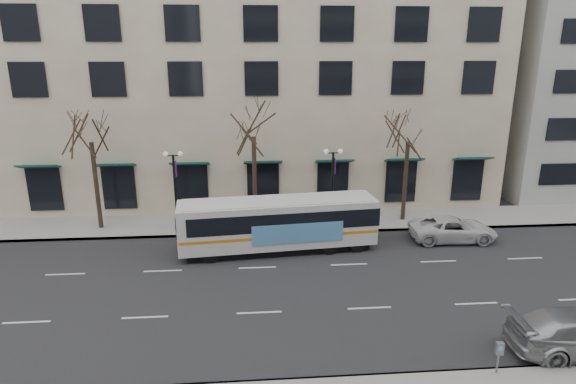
{
  "coord_description": "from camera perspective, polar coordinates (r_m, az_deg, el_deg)",
  "views": [
    {
      "loc": [
        -0.22,
        -21.31,
        11.29
      ],
      "look_at": [
        1.71,
        2.98,
        4.0
      ],
      "focal_mm": 30.0,
      "sensor_mm": 36.0,
      "label": 1
    }
  ],
  "objects": [
    {
      "name": "building_hotel",
      "position": [
        42.36,
        -7.29,
        17.48
      ],
      "size": [
        40.0,
        20.0,
        24.0
      ],
      "primitive_type": "cube",
      "color": "tan",
      "rests_on": "ground"
    },
    {
      "name": "lamp_post_right",
      "position": [
        31.11,
        5.3,
        1.02
      ],
      "size": [
        1.22,
        0.45,
        5.21
      ],
      "color": "black",
      "rests_on": "ground"
    },
    {
      "name": "pay_station",
      "position": [
        19.38,
        23.76,
        -16.87
      ],
      "size": [
        0.29,
        0.21,
        1.23
      ],
      "rotation": [
        0.0,
        0.0,
        -0.14
      ],
      "color": "gray",
      "rests_on": "sidewalk_near"
    },
    {
      "name": "tree_far_mid",
      "position": [
        30.43,
        -4.13,
        8.32
      ],
      "size": [
        3.6,
        3.6,
        8.55
      ],
      "color": "black",
      "rests_on": "ground"
    },
    {
      "name": "white_pickup",
      "position": [
        31.11,
        18.94,
        -4.15
      ],
      "size": [
        5.29,
        2.59,
        1.45
      ],
      "primitive_type": "imported",
      "rotation": [
        0.0,
        0.0,
        1.53
      ],
      "color": "silver",
      "rests_on": "ground"
    },
    {
      "name": "lamp_post_left",
      "position": [
        31.04,
        -13.21,
        0.6
      ],
      "size": [
        1.22,
        0.45,
        5.21
      ],
      "color": "black",
      "rests_on": "ground"
    },
    {
      "name": "tree_far_right",
      "position": [
        32.17,
        14.16,
        7.45
      ],
      "size": [
        3.6,
        3.6,
        8.06
      ],
      "color": "black",
      "rests_on": "ground"
    },
    {
      "name": "city_bus",
      "position": [
        27.68,
        -1.05,
        -3.68
      ],
      "size": [
        11.49,
        3.55,
        3.07
      ],
      "rotation": [
        0.0,
        0.0,
        0.1
      ],
      "color": "silver",
      "rests_on": "ground"
    },
    {
      "name": "ground",
      "position": [
        24.12,
        -3.56,
        -11.29
      ],
      "size": [
        160.0,
        160.0,
        0.0
      ],
      "primitive_type": "plane",
      "color": "black",
      "rests_on": "ground"
    },
    {
      "name": "sidewalk_far",
      "position": [
        32.74,
        4.92,
        -3.45
      ],
      "size": [
        80.0,
        4.0,
        0.15
      ],
      "primitive_type": "cube",
      "color": "gray",
      "rests_on": "ground"
    },
    {
      "name": "tree_far_left",
      "position": [
        31.99,
        -22.47,
        7.15
      ],
      "size": [
        3.6,
        3.6,
        8.34
      ],
      "color": "black",
      "rests_on": "ground"
    }
  ]
}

